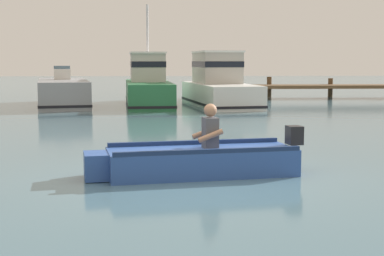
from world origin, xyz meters
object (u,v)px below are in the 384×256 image
(moored_boat_grey, at_px, (63,93))
(moored_boat_green, at_px, (148,85))
(rowboat_with_person, at_px, (197,160))
(moored_boat_white, at_px, (219,85))

(moored_boat_grey, bearing_deg, moored_boat_green, 2.01)
(rowboat_with_person, height_order, moored_boat_grey, moored_boat_grey)
(rowboat_with_person, distance_m, moored_boat_white, 14.81)
(moored_boat_grey, xyz_separation_m, moored_boat_green, (3.55, 0.12, 0.32))
(moored_boat_white, bearing_deg, moored_boat_green, 174.03)
(rowboat_with_person, height_order, moored_boat_green, moored_boat_green)
(moored_boat_grey, relative_size, moored_boat_green, 0.95)
(moored_boat_green, bearing_deg, moored_boat_grey, -177.99)
(rowboat_with_person, xyz_separation_m, moored_boat_white, (1.83, 14.69, 0.59))
(rowboat_with_person, relative_size, moored_boat_grey, 0.60)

